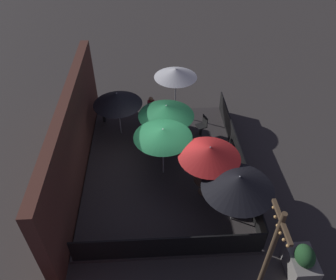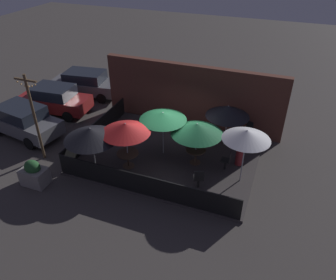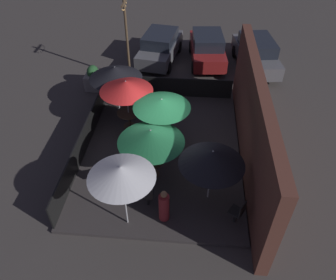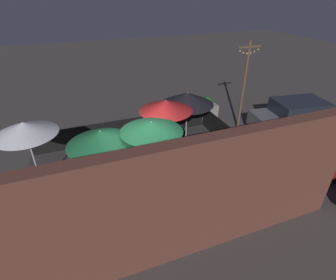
{
  "view_description": "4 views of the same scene",
  "coord_description": "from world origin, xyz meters",
  "px_view_note": "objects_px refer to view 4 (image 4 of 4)",
  "views": [
    {
      "loc": [
        -9.24,
        0.29,
        9.33
      ],
      "look_at": [
        0.51,
        -0.23,
        1.04
      ],
      "focal_mm": 35.0,
      "sensor_mm": 36.0,
      "label": 1
    },
    {
      "loc": [
        4.4,
        -11.72,
        8.99
      ],
      "look_at": [
        0.06,
        -0.43,
        1.18
      ],
      "focal_mm": 35.0,
      "sensor_mm": 36.0,
      "label": 2
    },
    {
      "loc": [
        9.34,
        1.05,
        8.73
      ],
      "look_at": [
        0.79,
        0.31,
        1.34
      ],
      "focal_mm": 35.0,
      "sensor_mm": 36.0,
      "label": 3
    },
    {
      "loc": [
        1.88,
        7.29,
        6.03
      ],
      "look_at": [
        -0.98,
        -0.16,
        1.36
      ],
      "focal_mm": 28.0,
      "sensor_mm": 36.0,
      "label": 4
    }
  ],
  "objects_px": {
    "dining_table_0": "(166,137)",
    "patio_chair_2": "(82,150)",
    "patio_umbrella_0": "(166,105)",
    "patio_umbrella_1": "(101,137)",
    "planter_box": "(206,109)",
    "parked_car_0": "(297,116)",
    "light_post": "(244,83)",
    "patio_chair_0": "(47,255)",
    "patio_chair_1": "(62,180)",
    "dining_table_1": "(105,168)",
    "patio_umbrella_4": "(187,98)",
    "patio_umbrella_3": "(76,180)",
    "patio_umbrella_2": "(151,127)",
    "patio_umbrella_5": "(25,128)",
    "patron_0": "(47,193)"
  },
  "relations": [
    {
      "from": "patio_umbrella_1",
      "to": "dining_table_0",
      "type": "distance_m",
      "value": 3.23
    },
    {
      "from": "patio_umbrella_4",
      "to": "light_post",
      "type": "relative_size",
      "value": 0.55
    },
    {
      "from": "dining_table_0",
      "to": "patio_chair_2",
      "type": "height_order",
      "value": "patio_chair_2"
    },
    {
      "from": "patio_umbrella_4",
      "to": "patron_0",
      "type": "height_order",
      "value": "patio_umbrella_4"
    },
    {
      "from": "patio_umbrella_1",
      "to": "patio_chair_0",
      "type": "relative_size",
      "value": 2.34
    },
    {
      "from": "patio_umbrella_2",
      "to": "patio_umbrella_5",
      "type": "bearing_deg",
      "value": -10.86
    },
    {
      "from": "planter_box",
      "to": "light_post",
      "type": "xyz_separation_m",
      "value": [
        -0.9,
        1.64,
        1.78
      ]
    },
    {
      "from": "patio_umbrella_1",
      "to": "patio_chair_2",
      "type": "height_order",
      "value": "patio_umbrella_1"
    },
    {
      "from": "dining_table_1",
      "to": "patio_umbrella_2",
      "type": "bearing_deg",
      "value": 173.12
    },
    {
      "from": "patio_umbrella_2",
      "to": "planter_box",
      "type": "relative_size",
      "value": 1.84
    },
    {
      "from": "dining_table_1",
      "to": "patio_umbrella_0",
      "type": "bearing_deg",
      "value": -154.22
    },
    {
      "from": "patio_umbrella_0",
      "to": "patio_umbrella_4",
      "type": "distance_m",
      "value": 1.44
    },
    {
      "from": "dining_table_1",
      "to": "patio_chair_2",
      "type": "xyz_separation_m",
      "value": [
        0.62,
        -1.61,
        -0.06
      ]
    },
    {
      "from": "dining_table_0",
      "to": "patio_chair_1",
      "type": "xyz_separation_m",
      "value": [
        4.11,
        1.32,
        -0.06
      ]
    },
    {
      "from": "patio_umbrella_0",
      "to": "parked_car_0",
      "type": "relative_size",
      "value": 0.5
    },
    {
      "from": "patio_chair_1",
      "to": "dining_table_1",
      "type": "bearing_deg",
      "value": -0.0
    },
    {
      "from": "light_post",
      "to": "patio_chair_0",
      "type": "bearing_deg",
      "value": 29.46
    },
    {
      "from": "patio_umbrella_2",
      "to": "patio_chair_0",
      "type": "xyz_separation_m",
      "value": [
        3.45,
        2.65,
        -1.44
      ]
    },
    {
      "from": "patio_umbrella_1",
      "to": "light_post",
      "type": "distance_m",
      "value": 7.04
    },
    {
      "from": "dining_table_1",
      "to": "patio_umbrella_4",
      "type": "bearing_deg",
      "value": -153.06
    },
    {
      "from": "patio_umbrella_1",
      "to": "patio_umbrella_4",
      "type": "distance_m",
      "value": 4.42
    },
    {
      "from": "dining_table_1",
      "to": "patio_chair_1",
      "type": "distance_m",
      "value": 1.42
    },
    {
      "from": "patio_umbrella_3",
      "to": "patio_chair_1",
      "type": "xyz_separation_m",
      "value": [
        0.53,
        -1.95,
        -1.31
      ]
    },
    {
      "from": "patio_chair_1",
      "to": "light_post",
      "type": "xyz_separation_m",
      "value": [
        -8.15,
        -2.01,
        1.66
      ]
    },
    {
      "from": "patio_umbrella_4",
      "to": "dining_table_0",
      "type": "xyz_separation_m",
      "value": [
        1.25,
        0.7,
        -1.25
      ]
    },
    {
      "from": "dining_table_0",
      "to": "light_post",
      "type": "relative_size",
      "value": 0.23
    },
    {
      "from": "patio_umbrella_1",
      "to": "dining_table_0",
      "type": "relative_size",
      "value": 2.34
    },
    {
      "from": "patio_umbrella_0",
      "to": "patio_umbrella_1",
      "type": "distance_m",
      "value": 3.0
    },
    {
      "from": "patio_chair_1",
      "to": "patio_umbrella_3",
      "type": "bearing_deg",
      "value": -75.48
    },
    {
      "from": "patio_chair_2",
      "to": "light_post",
      "type": "height_order",
      "value": "light_post"
    },
    {
      "from": "planter_box",
      "to": "parked_car_0",
      "type": "height_order",
      "value": "parked_car_0"
    },
    {
      "from": "patio_umbrella_3",
      "to": "patio_chair_1",
      "type": "relative_size",
      "value": 2.24
    },
    {
      "from": "dining_table_0",
      "to": "planter_box",
      "type": "height_order",
      "value": "planter_box"
    },
    {
      "from": "patio_umbrella_1",
      "to": "patron_0",
      "type": "relative_size",
      "value": 1.82
    },
    {
      "from": "light_post",
      "to": "parked_car_0",
      "type": "distance_m",
      "value": 2.97
    },
    {
      "from": "patio_chair_1",
      "to": "light_post",
      "type": "bearing_deg",
      "value": 13.22
    },
    {
      "from": "dining_table_0",
      "to": "dining_table_1",
      "type": "distance_m",
      "value": 2.99
    },
    {
      "from": "patio_umbrella_1",
      "to": "patio_chair_0",
      "type": "xyz_separation_m",
      "value": [
        1.82,
        2.85,
        -1.26
      ]
    },
    {
      "from": "patio_umbrella_1",
      "to": "patio_chair_1",
      "type": "relative_size",
      "value": 2.4
    },
    {
      "from": "patio_umbrella_2",
      "to": "dining_table_1",
      "type": "height_order",
      "value": "patio_umbrella_2"
    },
    {
      "from": "patio_umbrella_2",
      "to": "patio_umbrella_4",
      "type": "distance_m",
      "value": 3.2
    },
    {
      "from": "patio_umbrella_4",
      "to": "patio_chair_1",
      "type": "distance_m",
      "value": 5.87
    },
    {
      "from": "patio_umbrella_1",
      "to": "patron_0",
      "type": "xyz_separation_m",
      "value": [
        1.85,
        0.6,
        -1.23
      ]
    },
    {
      "from": "patio_umbrella_2",
      "to": "patio_umbrella_5",
      "type": "height_order",
      "value": "patio_umbrella_5"
    },
    {
      "from": "patio_umbrella_0",
      "to": "patio_umbrella_4",
      "type": "bearing_deg",
      "value": -150.62
    },
    {
      "from": "patio_chair_2",
      "to": "parked_car_0",
      "type": "xyz_separation_m",
      "value": [
        -9.58,
        0.96,
        0.21
      ]
    },
    {
      "from": "patio_chair_2",
      "to": "patio_chair_1",
      "type": "bearing_deg",
      "value": -47.23
    },
    {
      "from": "patio_chair_0",
      "to": "planter_box",
      "type": "height_order",
      "value": "planter_box"
    },
    {
      "from": "patio_chair_0",
      "to": "patron_0",
      "type": "relative_size",
      "value": 0.78
    },
    {
      "from": "dining_table_1",
      "to": "parked_car_0",
      "type": "height_order",
      "value": "parked_car_0"
    }
  ]
}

